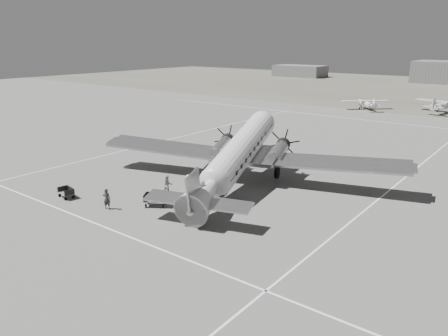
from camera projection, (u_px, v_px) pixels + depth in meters
ground at (237, 182)px, 40.75m from camera, size 260.00×260.00×0.00m
taxi_line_near at (118, 232)px, 30.10m from camera, size 60.00×0.15×0.01m
taxi_line_right at (363, 212)px, 33.72m from camera, size 0.15×80.00×0.01m
taxi_line_left at (173, 139)px, 58.89m from camera, size 0.15×60.00×0.01m
taxi_line_horizon at (381, 122)px, 71.16m from camera, size 90.00×0.15×0.01m
shed_secondary at (300, 71)px, 159.83m from camera, size 18.00×10.00×4.00m
dc3_airliner at (238, 156)px, 38.86m from camera, size 34.45×28.36×5.67m
light_plane_left at (366, 104)px, 83.56m from camera, size 11.88×11.78×1.92m
light_plane_right at (445, 107)px, 79.41m from camera, size 13.19×11.59×2.36m
baggage_cart_near at (155, 200)px, 34.82m from camera, size 2.21×2.06×1.02m
baggage_cart_far at (66, 193)px, 36.71m from camera, size 1.67×1.31×0.85m
ground_crew at (107, 199)px, 34.14m from camera, size 0.72×0.63×1.67m
ramp_agent at (168, 185)px, 37.06m from camera, size 1.03×1.10×1.80m
passenger at (188, 184)px, 37.81m from camera, size 0.74×0.92×1.63m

